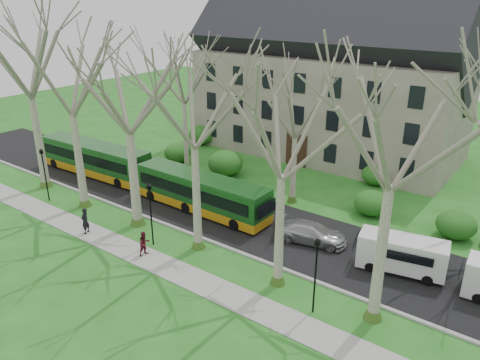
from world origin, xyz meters
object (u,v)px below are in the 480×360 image
at_px(bus_follow, 201,192).
at_px(van_a, 402,255).
at_px(pedestrian_a, 85,221).
at_px(bus_lead, 95,159).
at_px(sedan, 312,233).
at_px(pedestrian_b, 145,244).

xyz_separation_m(bus_follow, van_a, (15.23, 0.57, -0.35)).
distance_m(bus_follow, pedestrian_a, 8.65).
bearing_deg(bus_lead, pedestrian_a, -43.42).
height_order(bus_follow, sedan, bus_follow).
distance_m(sedan, pedestrian_a, 15.60).
bearing_deg(pedestrian_a, bus_follow, 133.00).
distance_m(pedestrian_a, pedestrian_b, 5.51).
relative_size(bus_lead, pedestrian_b, 7.46).
bearing_deg(sedan, pedestrian_a, 109.13).
bearing_deg(bus_follow, sedan, 4.33).
bearing_deg(bus_follow, pedestrian_b, -78.00).
bearing_deg(bus_lead, bus_follow, -2.54).
xyz_separation_m(sedan, pedestrian_a, (-13.26, -8.22, 0.26)).
relative_size(bus_follow, pedestrian_a, 6.20).
bearing_deg(pedestrian_b, bus_lead, 72.63).
height_order(sedan, pedestrian_b, pedestrian_b).
xyz_separation_m(van_a, pedestrian_b, (-13.78, -7.78, -0.29)).
bearing_deg(pedestrian_b, pedestrian_a, 103.90).
bearing_deg(bus_follow, bus_lead, -179.58).
height_order(sedan, van_a, van_a).
distance_m(van_a, pedestrian_b, 15.83).
bearing_deg(van_a, bus_follow, 171.10).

